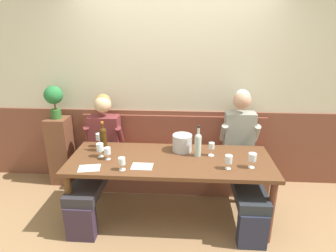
{
  "coord_description": "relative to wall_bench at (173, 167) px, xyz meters",
  "views": [
    {
      "loc": [
        0.15,
        -2.55,
        2.07
      ],
      "look_at": [
        -0.04,
        0.45,
        0.99
      ],
      "focal_mm": 30.41,
      "sensor_mm": 36.0,
      "label": 1
    }
  ],
  "objects": [
    {
      "name": "ground_plane",
      "position": [
        0.0,
        -0.83,
        -0.29
      ],
      "size": [
        6.8,
        6.8,
        0.02
      ],
      "primitive_type": "cube",
      "color": "#99734D",
      "rests_on": "ground"
    },
    {
      "name": "person_center_right_seat",
      "position": [
        0.83,
        -0.34,
        0.38
      ],
      "size": [
        0.47,
        1.24,
        1.34
      ],
      "color": "#272B41",
      "rests_on": "ground"
    },
    {
      "name": "wine_bottle_green_tall",
      "position": [
        -0.75,
        -0.52,
        0.6
      ],
      "size": [
        0.08,
        0.08,
        0.35
      ],
      "color": "#41270C",
      "rests_on": "dining_table"
    },
    {
      "name": "wine_glass_center_rear",
      "position": [
        -0.75,
        -0.67,
        0.55
      ],
      "size": [
        0.08,
        0.08,
        0.15
      ],
      "color": "silver",
      "rests_on": "dining_table"
    },
    {
      "name": "corner_pedestal",
      "position": [
        -1.52,
        0.03,
        0.18
      ],
      "size": [
        0.28,
        0.28,
        0.92
      ],
      "primitive_type": "cube",
      "color": "brown",
      "rests_on": "ground"
    },
    {
      "name": "tasting_sheet_left_guest",
      "position": [
        -0.79,
        -0.93,
        0.45
      ],
      "size": [
        0.24,
        0.19,
        0.0
      ],
      "primitive_type": "cube",
      "rotation": [
        0.0,
        0.0,
        0.19
      ],
      "color": "white",
      "rests_on": "dining_table"
    },
    {
      "name": "wine_glass_by_bottle",
      "position": [
        -0.65,
        -0.72,
        0.54
      ],
      "size": [
        0.07,
        0.07,
        0.13
      ],
      "color": "silver",
      "rests_on": "dining_table"
    },
    {
      "name": "dining_table",
      "position": [
        0.0,
        -0.67,
        0.37
      ],
      "size": [
        2.14,
        0.79,
        0.73
      ],
      "color": "brown",
      "rests_on": "ground"
    },
    {
      "name": "wood_wainscot_panel",
      "position": [
        0.0,
        0.21,
        0.22
      ],
      "size": [
        6.8,
        0.03,
        1.0
      ],
      "primitive_type": "cube",
      "color": "brown",
      "rests_on": "ground"
    },
    {
      "name": "wine_glass_right_end",
      "position": [
        0.58,
        -0.85,
        0.55
      ],
      "size": [
        0.07,
        0.07,
        0.14
      ],
      "color": "silver",
      "rests_on": "dining_table"
    },
    {
      "name": "wine_glass_mid_left",
      "position": [
        -0.45,
        -0.94,
        0.54
      ],
      "size": [
        0.07,
        0.07,
        0.13
      ],
      "color": "silver",
      "rests_on": "dining_table"
    },
    {
      "name": "room_wall_back",
      "position": [
        0.0,
        0.26,
        1.12
      ],
      "size": [
        6.8,
        0.08,
        2.8
      ],
      "primitive_type": "cube",
      "color": "beige",
      "rests_on": "ground"
    },
    {
      "name": "wine_glass_left_end",
      "position": [
        0.82,
        -0.81,
        0.56
      ],
      "size": [
        0.08,
        0.08,
        0.15
      ],
      "color": "silver",
      "rests_on": "dining_table"
    },
    {
      "name": "wine_glass_mid_right",
      "position": [
        0.44,
        -0.56,
        0.56
      ],
      "size": [
        0.07,
        0.07,
        0.15
      ],
      "color": "silver",
      "rests_on": "dining_table"
    },
    {
      "name": "person_right_seat",
      "position": [
        -0.88,
        -0.35,
        0.35
      ],
      "size": [
        0.48,
        1.24,
        1.26
      ],
      "color": "#362739",
      "rests_on": "ground"
    },
    {
      "name": "wine_bottle_amber_mid",
      "position": [
        0.29,
        -0.58,
        0.59
      ],
      "size": [
        0.07,
        0.07,
        0.34
      ],
      "color": "silver",
      "rests_on": "dining_table"
    },
    {
      "name": "tasting_sheet_right_guest",
      "position": [
        -0.27,
        -0.86,
        0.45
      ],
      "size": [
        0.21,
        0.15,
        0.0
      ],
      "primitive_type": "cube",
      "rotation": [
        0.0,
        0.0,
        -0.01
      ],
      "color": "white",
      "rests_on": "dining_table"
    },
    {
      "name": "wall_bench",
      "position": [
        0.0,
        0.0,
        0.0
      ],
      "size": [
        2.44,
        0.42,
        0.94
      ],
      "color": "brown",
      "rests_on": "ground"
    },
    {
      "name": "potted_plant",
      "position": [
        -1.52,
        0.03,
        0.92
      ],
      "size": [
        0.23,
        0.23,
        0.43
      ],
      "color": "#2F662B",
      "rests_on": "corner_pedestal"
    },
    {
      "name": "ice_bucket",
      "position": [
        0.12,
        -0.46,
        0.55
      ],
      "size": [
        0.22,
        0.22,
        0.19
      ],
      "primitive_type": "cylinder",
      "color": "#BABBBE",
      "rests_on": "dining_table"
    },
    {
      "name": "wine_glass_near_bucket",
      "position": [
        -0.84,
        -0.41,
        0.57
      ],
      "size": [
        0.07,
        0.07,
        0.16
      ],
      "color": "silver",
      "rests_on": "dining_table"
    }
  ]
}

